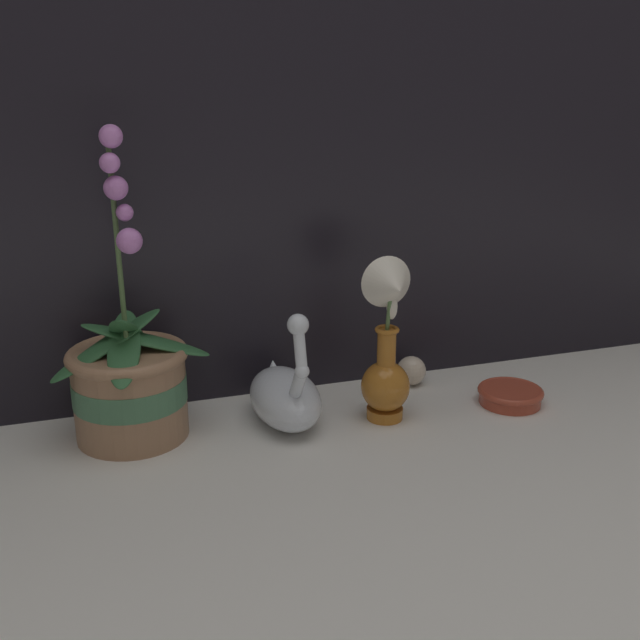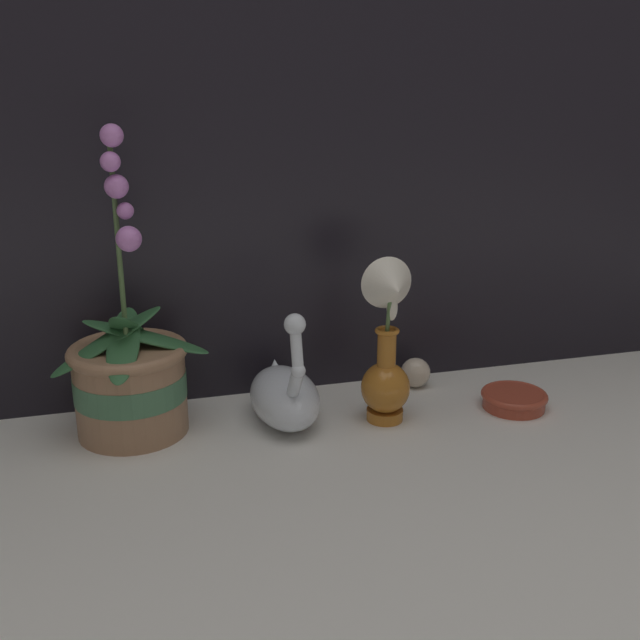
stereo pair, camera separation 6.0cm
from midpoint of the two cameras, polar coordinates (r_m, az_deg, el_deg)
name	(u,v)px [view 1 (the left image)]	position (r m, az deg, el deg)	size (l,w,h in m)	color
ground_plane	(351,451)	(1.19, 0.95, -9.94)	(2.80, 2.80, 0.00)	silver
window_backdrop	(298,50)	(1.32, -3.10, 19.87)	(2.80, 0.03, 1.20)	black
orchid_potted_plant	(129,380)	(1.24, -15.66, -4.46)	(0.26, 0.25, 0.49)	#9E7556
swan_figurine	(285,394)	(1.27, -4.05, -5.67)	(0.11, 0.22, 0.22)	silver
blue_vase	(388,350)	(1.24, 3.85, -2.30)	(0.09, 0.09, 0.28)	#B26B23
glass_sphere	(411,371)	(1.42, 5.78, -3.88)	(0.06, 0.06, 0.06)	beige
amber_dish	(510,394)	(1.38, 13.10, -5.56)	(0.12, 0.12, 0.03)	#A8422D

